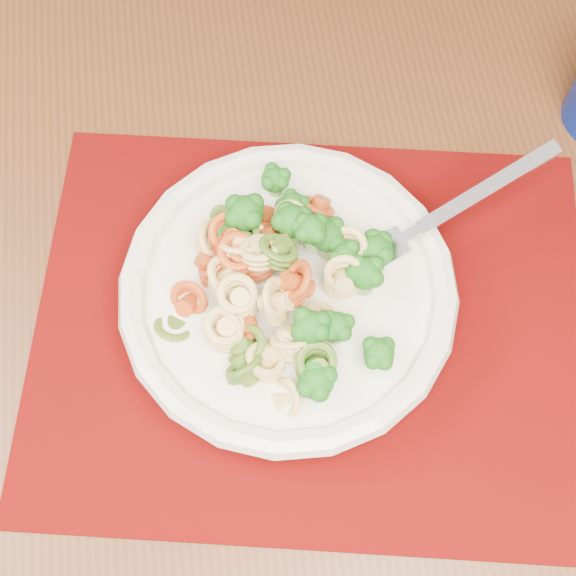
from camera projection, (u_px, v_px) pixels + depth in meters
dining_table at (312, 233)px, 0.75m from camera, size 1.65×1.40×0.78m
placemat at (311, 326)px, 0.59m from camera, size 0.52×0.49×0.00m
pasta_bowl at (288, 294)px, 0.57m from camera, size 0.24×0.24×0.05m
pasta_broccoli_heap at (288, 285)px, 0.56m from camera, size 0.21×0.21×0.06m
fork at (389, 247)px, 0.57m from camera, size 0.18×0.04×0.08m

